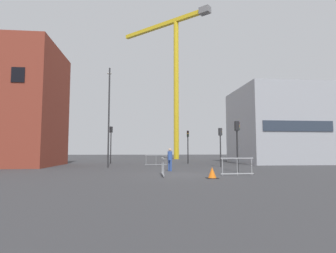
{
  "coord_description": "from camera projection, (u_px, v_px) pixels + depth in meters",
  "views": [
    {
      "loc": [
        -2.25,
        -17.32,
        1.54
      ],
      "look_at": [
        0.0,
        5.66,
        3.54
      ],
      "focal_mm": 29.43,
      "sensor_mm": 36.0,
      "label": 1
    }
  ],
  "objects": [
    {
      "name": "construction_crane",
      "position": [
        174.0,
        64.0,
        49.58
      ],
      "size": [
        14.99,
        13.75,
        25.63
      ],
      "color": "yellow",
      "rests_on": "ground"
    },
    {
      "name": "office_block",
      "position": [
        275.0,
        126.0,
        33.4
      ],
      "size": [
        9.12,
        9.87,
        8.97
      ],
      "color": "#A8AAB2",
      "rests_on": "ground"
    },
    {
      "name": "traffic_light_crosswalk",
      "position": [
        111.0,
        139.0,
        32.01
      ],
      "size": [
        0.38,
        0.36,
        4.3
      ],
      "color": "#232326",
      "rests_on": "ground"
    },
    {
      "name": "traffic_cone_orange",
      "position": [
        212.0,
        173.0,
        15.1
      ],
      "size": [
        0.61,
        0.61,
        0.62
      ],
      "color": "black",
      "rests_on": "ground"
    },
    {
      "name": "traffic_light_island",
      "position": [
        220.0,
        140.0,
        25.84
      ],
      "size": [
        0.39,
        0.29,
        3.63
      ],
      "color": "#2D2D30",
      "rests_on": "ground"
    },
    {
      "name": "streetlamp_tall",
      "position": [
        109.0,
        110.0,
        24.94
      ],
      "size": [
        0.47,
        1.62,
        9.03
      ],
      "color": "#2D2D30",
      "rests_on": "ground"
    },
    {
      "name": "safety_barrier_front",
      "position": [
        156.0,
        160.0,
        27.81
      ],
      "size": [
        2.25,
        0.18,
        1.08
      ],
      "color": "gray",
      "rests_on": "ground"
    },
    {
      "name": "safety_barrier_right_run",
      "position": [
        237.0,
        166.0,
        16.98
      ],
      "size": [
        2.12,
        0.2,
        1.08
      ],
      "color": "#B2B5BA",
      "rests_on": "ground"
    },
    {
      "name": "traffic_light_corner",
      "position": [
        237.0,
        137.0,
        19.7
      ],
      "size": [
        0.37,
        0.25,
        3.63
      ],
      "color": "#232326",
      "rests_on": "ground"
    },
    {
      "name": "ground",
      "position": [
        177.0,
        175.0,
        17.26
      ],
      "size": [
        160.0,
        160.0,
        0.0
      ],
      "primitive_type": "plane",
      "color": "#333335"
    },
    {
      "name": "traffic_light_near",
      "position": [
        188.0,
        141.0,
        32.03
      ],
      "size": [
        0.27,
        0.38,
        3.81
      ],
      "color": "black",
      "rests_on": "ground"
    },
    {
      "name": "brick_building",
      "position": [
        4.0,
        106.0,
        27.04
      ],
      "size": [
        10.19,
        8.82,
        11.76
      ],
      "color": "brown",
      "rests_on": "ground"
    },
    {
      "name": "safety_barrier_left_run",
      "position": [
        163.0,
        166.0,
        16.75
      ],
      "size": [
        0.14,
        2.51,
        1.08
      ],
      "color": "#9EA0A5",
      "rests_on": "ground"
    },
    {
      "name": "pedestrian_walking",
      "position": [
        170.0,
        158.0,
        20.42
      ],
      "size": [
        0.34,
        0.34,
        1.68
      ],
      "color": "#33519E",
      "rests_on": "ground"
    }
  ]
}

